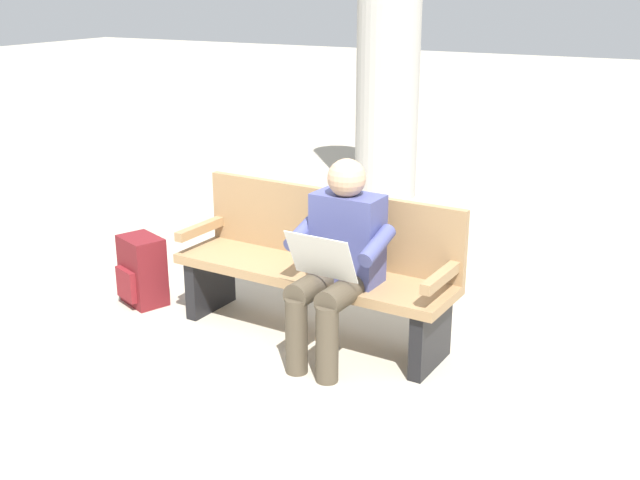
% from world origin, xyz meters
% --- Properties ---
extents(ground_plane, '(40.00, 40.00, 0.00)m').
position_xyz_m(ground_plane, '(0.00, 0.00, 0.00)').
color(ground_plane, '#B7AD99').
extents(bench_near, '(1.83, 0.59, 0.90)m').
position_xyz_m(bench_near, '(-0.00, -0.07, 0.46)').
color(bench_near, '#9E7A51').
rests_on(bench_near, ground).
extents(person_seated, '(0.59, 0.59, 1.18)m').
position_xyz_m(person_seated, '(-0.27, 0.18, 0.63)').
color(person_seated, '#474C84').
rests_on(person_seated, ground).
extents(backpack, '(0.37, 0.34, 0.48)m').
position_xyz_m(backpack, '(1.28, 0.08, 0.23)').
color(backpack, maroon).
rests_on(backpack, ground).
extents(support_pillar, '(0.63, 0.63, 3.45)m').
position_xyz_m(support_pillar, '(0.93, -3.32, 1.72)').
color(support_pillar, '#B2AFA8').
rests_on(support_pillar, ground).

